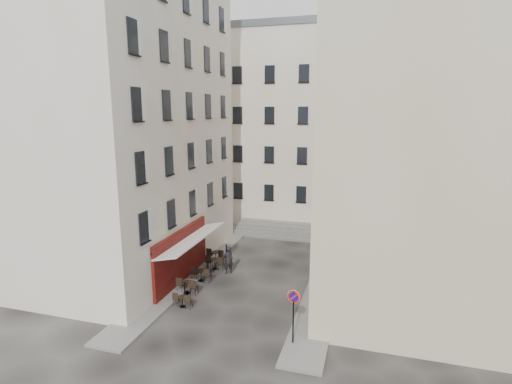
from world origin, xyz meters
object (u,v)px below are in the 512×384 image
at_px(no_parking_sign, 293,307).
at_px(bistro_table_a, 183,300).
at_px(bistro_table_b, 187,286).
at_px(pedestrian, 228,260).

xyz_separation_m(no_parking_sign, bistro_table_a, (-6.69, 1.91, -1.56)).
xyz_separation_m(no_parking_sign, bistro_table_b, (-7.19, 3.52, -1.48)).
xyz_separation_m(bistro_table_a, bistro_table_b, (-0.51, 1.62, 0.08)).
bearing_deg(pedestrian, bistro_table_b, 26.80).
relative_size(no_parking_sign, bistro_table_a, 2.42).
height_order(no_parking_sign, bistro_table_b, no_parking_sign).
xyz_separation_m(bistro_table_a, pedestrian, (0.81, 5.23, 0.55)).
bearing_deg(pedestrian, bistro_table_a, 38.01).
distance_m(bistro_table_a, bistro_table_b, 1.70).
bearing_deg(no_parking_sign, bistro_table_a, 176.96).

